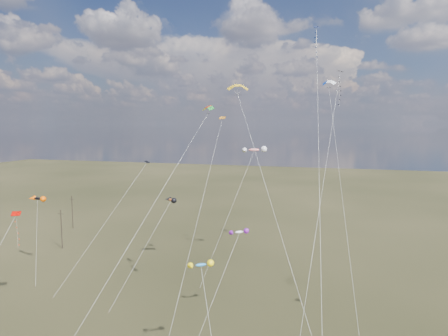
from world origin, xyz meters
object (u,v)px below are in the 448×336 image
(utility_pole_near, at_px, (61,229))
(utility_pole_far, at_px, (72,212))
(novelty_black_orange, at_px, (37,199))
(parafoil_yellow, at_px, (238,86))
(diamond_black_high, at_px, (338,101))

(utility_pole_near, height_order, utility_pole_far, same)
(novelty_black_orange, bearing_deg, parafoil_yellow, -0.17)
(parafoil_yellow, distance_m, novelty_black_orange, 39.94)
(parafoil_yellow, height_order, novelty_black_orange, parafoil_yellow)
(diamond_black_high, xyz_separation_m, novelty_black_orange, (-49.16, -8.36, -16.26))
(utility_pole_near, bearing_deg, utility_pole_far, 119.74)
(utility_pole_near, xyz_separation_m, parafoil_yellow, (39.79, -11.00, 26.53))
(parafoil_yellow, bearing_deg, novelty_black_orange, 179.83)
(utility_pole_near, distance_m, utility_pole_far, 16.12)
(novelty_black_orange, bearing_deg, utility_pole_far, 116.08)
(parafoil_yellow, relative_size, novelty_black_orange, 2.41)
(utility_pole_far, bearing_deg, utility_pole_near, -60.26)
(diamond_black_high, relative_size, parafoil_yellow, 1.07)
(utility_pole_far, height_order, diamond_black_high, diamond_black_high)
(utility_pole_far, bearing_deg, parafoil_yellow, -27.61)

